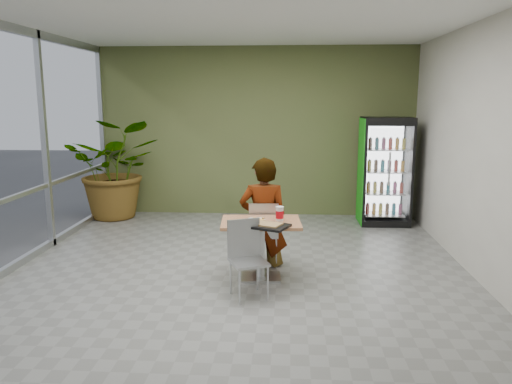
% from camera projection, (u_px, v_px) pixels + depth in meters
% --- Properties ---
extents(ground, '(7.00, 7.00, 0.00)m').
position_uv_depth(ground, '(238.00, 276.00, 6.39)').
color(ground, gray).
rests_on(ground, ground).
extents(room_envelope, '(6.00, 7.00, 3.20)m').
position_uv_depth(room_envelope, '(237.00, 152.00, 6.09)').
color(room_envelope, beige).
rests_on(room_envelope, ground).
extents(storefront_frame, '(0.10, 7.00, 3.20)m').
position_uv_depth(storefront_frame, '(0.00, 150.00, 6.28)').
color(storefront_frame, '#ACAEB1').
rests_on(storefront_frame, ground).
extents(dining_table, '(1.02, 0.75, 0.75)m').
position_uv_depth(dining_table, '(261.00, 238.00, 6.19)').
color(dining_table, tan).
rests_on(dining_table, ground).
extents(chair_far, '(0.41, 0.42, 0.89)m').
position_uv_depth(chair_far, '(264.00, 229.00, 6.68)').
color(chair_far, '#ACAEB1').
rests_on(chair_far, ground).
extents(chair_near, '(0.51, 0.52, 0.88)m').
position_uv_depth(chair_near, '(246.00, 252.00, 5.70)').
color(chair_near, '#ACAEB1').
rests_on(chair_near, ground).
extents(seated_woman, '(0.68, 0.46, 1.78)m').
position_uv_depth(seated_woman, '(263.00, 223.00, 6.71)').
color(seated_woman, black).
rests_on(seated_woman, ground).
extents(pizza_plate, '(0.32, 0.24, 0.03)m').
position_uv_depth(pizza_plate, '(256.00, 219.00, 6.18)').
color(pizza_plate, silver).
rests_on(pizza_plate, dining_table).
extents(soda_cup, '(0.10, 0.10, 0.18)m').
position_uv_depth(soda_cup, '(280.00, 214.00, 6.15)').
color(soda_cup, silver).
rests_on(soda_cup, dining_table).
extents(napkin_stack, '(0.16, 0.16, 0.02)m').
position_uv_depth(napkin_stack, '(238.00, 225.00, 5.94)').
color(napkin_stack, silver).
rests_on(napkin_stack, dining_table).
extents(cafeteria_tray, '(0.60, 0.53, 0.03)m').
position_uv_depth(cafeteria_tray, '(267.00, 226.00, 5.86)').
color(cafeteria_tray, black).
rests_on(cafeteria_tray, dining_table).
extents(beverage_fridge, '(0.88, 0.68, 1.91)m').
position_uv_depth(beverage_fridge, '(385.00, 171.00, 8.89)').
color(beverage_fridge, black).
rests_on(beverage_fridge, ground).
extents(potted_plant, '(1.85, 1.66, 1.86)m').
position_uv_depth(potted_plant, '(116.00, 169.00, 9.37)').
color(potted_plant, '#2A6A2B').
rests_on(potted_plant, ground).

